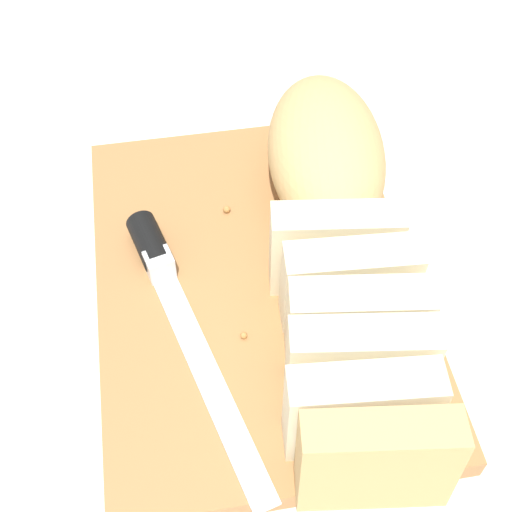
{
  "coord_description": "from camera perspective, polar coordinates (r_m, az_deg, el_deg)",
  "views": [
    {
      "loc": [
        0.35,
        -0.04,
        0.5
      ],
      "look_at": [
        0.0,
        0.0,
        0.05
      ],
      "focal_mm": 49.66,
      "sensor_mm": 36.0,
      "label": 1
    }
  ],
  "objects": [
    {
      "name": "bread_knife",
      "position": [
        0.59,
        -7.43,
        -1.54
      ],
      "size": [
        0.26,
        0.1,
        0.03
      ],
      "rotation": [
        0.0,
        0.0,
        0.3
      ],
      "color": "silver",
      "rests_on": "cutting_board"
    },
    {
      "name": "crumb_near_loaf",
      "position": [
        0.64,
        -2.39,
        3.78
      ],
      "size": [
        0.01,
        0.01,
        0.01
      ],
      "primitive_type": "sphere",
      "color": "#A8753D",
      "rests_on": "cutting_board"
    },
    {
      "name": "cutting_board",
      "position": [
        0.6,
        -0.0,
        -2.4
      ],
      "size": [
        0.38,
        0.28,
        0.02
      ],
      "primitive_type": "cube",
      "rotation": [
        0.0,
        0.0,
        0.05
      ],
      "color": "#9E6B3D",
      "rests_on": "ground_plane"
    },
    {
      "name": "ground_plane",
      "position": [
        0.61,
        -0.0,
        -2.99
      ],
      "size": [
        3.0,
        3.0,
        0.0
      ],
      "primitive_type": "plane",
      "color": "silver"
    },
    {
      "name": "crumb_near_knife",
      "position": [
        0.56,
        -1.0,
        -6.41
      ],
      "size": [
        0.01,
        0.01,
        0.01
      ],
      "primitive_type": "sphere",
      "color": "#A8753D",
      "rests_on": "cutting_board"
    },
    {
      "name": "bread_loaf",
      "position": [
        0.57,
        6.61,
        1.87
      ],
      "size": [
        0.4,
        0.13,
        0.09
      ],
      "rotation": [
        0.0,
        0.0,
        -0.07
      ],
      "color": "tan",
      "rests_on": "cutting_board"
    }
  ]
}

